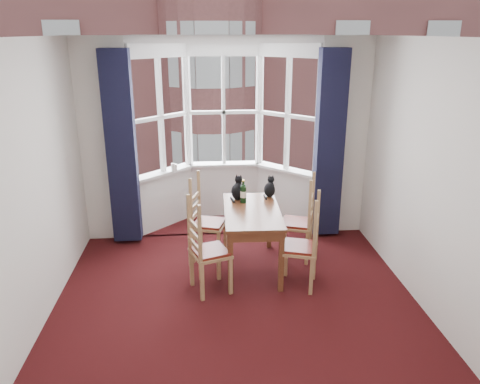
{
  "coord_description": "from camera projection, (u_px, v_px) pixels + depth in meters",
  "views": [
    {
      "loc": [
        -0.33,
        -4.15,
        2.85
      ],
      "look_at": [
        0.09,
        1.05,
        1.05
      ],
      "focal_mm": 35.0,
      "sensor_mm": 36.0,
      "label": 1
    }
  ],
  "objects": [
    {
      "name": "dining_table",
      "position": [
        252.0,
        218.0,
        5.74
      ],
      "size": [
        0.71,
        1.28,
        0.79
      ],
      "color": "brown",
      "rests_on": "floor"
    },
    {
      "name": "curtain_right",
      "position": [
        329.0,
        145.0,
        6.48
      ],
      "size": [
        0.38,
        0.22,
        2.6
      ],
      "primitive_type": "cube",
      "color": "black",
      "rests_on": "floor"
    },
    {
      "name": "chair_left_near",
      "position": [
        203.0,
        254.0,
        5.26
      ],
      "size": [
        0.52,
        0.53,
        0.92
      ],
      "color": "#AB8453",
      "rests_on": "floor"
    },
    {
      "name": "wall_left",
      "position": [
        20.0,
        199.0,
        4.25
      ],
      "size": [
        0.0,
        4.5,
        4.5
      ],
      "primitive_type": "plane",
      "rotation": [
        1.57,
        0.0,
        1.57
      ],
      "color": "silver",
      "rests_on": "floor"
    },
    {
      "name": "chair_left_far",
      "position": [
        202.0,
        224.0,
        6.09
      ],
      "size": [
        0.5,
        0.51,
        0.92
      ],
      "color": "#AB8453",
      "rests_on": "floor"
    },
    {
      "name": "tenement_building",
      "position": [
        210.0,
        66.0,
        17.55
      ],
      "size": [
        18.4,
        7.8,
        15.2
      ],
      "color": "#9F5652",
      "rests_on": "street"
    },
    {
      "name": "cat_left",
      "position": [
        238.0,
        190.0,
        6.04
      ],
      "size": [
        0.22,
        0.26,
        0.32
      ],
      "color": "black",
      "rests_on": "dining_table"
    },
    {
      "name": "curtain_left",
      "position": [
        121.0,
        149.0,
        6.27
      ],
      "size": [
        0.38,
        0.22,
        2.6
      ],
      "primitive_type": "cube",
      "color": "black",
      "rests_on": "floor"
    },
    {
      "name": "wall_back_pier_right",
      "position": [
        342.0,
        139.0,
        6.65
      ],
      "size": [
        0.7,
        0.12,
        2.8
      ],
      "primitive_type": "cube",
      "color": "silver",
      "rests_on": "floor"
    },
    {
      "name": "wine_bottle",
      "position": [
        243.0,
        193.0,
        5.9
      ],
      "size": [
        0.08,
        0.08,
        0.3
      ],
      "color": "black",
      "rests_on": "dining_table"
    },
    {
      "name": "wall_near",
      "position": [
        276.0,
        343.0,
        2.29
      ],
      "size": [
        4.0,
        0.0,
        4.0
      ],
      "primitive_type": "plane",
      "rotation": [
        -1.57,
        0.0,
        0.0
      ],
      "color": "silver",
      "rests_on": "floor"
    },
    {
      "name": "chair_right_near",
      "position": [
        307.0,
        249.0,
        5.38
      ],
      "size": [
        0.51,
        0.52,
        0.92
      ],
      "color": "#AB8453",
      "rests_on": "floor"
    },
    {
      "name": "chair_right_far",
      "position": [
        303.0,
        225.0,
        6.06
      ],
      "size": [
        0.51,
        0.53,
        0.92
      ],
      "color": "#AB8453",
      "rests_on": "floor"
    },
    {
      "name": "bay_window",
      "position": [
        225.0,
        133.0,
        7.0
      ],
      "size": [
        2.76,
        0.94,
        2.8
      ],
      "color": "white",
      "rests_on": "floor"
    },
    {
      "name": "wall_right",
      "position": [
        443.0,
        188.0,
        4.56
      ],
      "size": [
        0.0,
        4.5,
        4.5
      ],
      "primitive_type": "plane",
      "rotation": [
        1.57,
        0.0,
        -1.57
      ],
      "color": "silver",
      "rests_on": "floor"
    },
    {
      "name": "ceiling",
      "position": [
        239.0,
        37.0,
        3.95
      ],
      "size": [
        4.5,
        4.5,
        0.0
      ],
      "primitive_type": "plane",
      "rotation": [
        3.14,
        0.0,
        0.0
      ],
      "color": "white",
      "rests_on": "floor"
    },
    {
      "name": "candle_tall",
      "position": [
        173.0,
        167.0,
        6.95
      ],
      "size": [
        0.06,
        0.06,
        0.12
      ],
      "primitive_type": "cylinder",
      "color": "white",
      "rests_on": "bay_window"
    },
    {
      "name": "cat_right",
      "position": [
        270.0,
        189.0,
        6.13
      ],
      "size": [
        0.21,
        0.24,
        0.28
      ],
      "color": "black",
      "rests_on": "dining_table"
    },
    {
      "name": "floor",
      "position": [
        239.0,
        320.0,
        4.86
      ],
      "size": [
        4.5,
        4.5,
        0.0
      ],
      "primitive_type": "plane",
      "color": "black",
      "rests_on": "ground"
    },
    {
      "name": "wall_back_pier_left",
      "position": [
        106.0,
        143.0,
        6.4
      ],
      "size": [
        0.7,
        0.12,
        2.8
      ],
      "primitive_type": "cube",
      "color": "silver",
      "rests_on": "floor"
    },
    {
      "name": "street",
      "position": [
        207.0,
        149.0,
        37.21
      ],
      "size": [
        80.0,
        80.0,
        0.0
      ],
      "primitive_type": "plane",
      "color": "#333335",
      "rests_on": "ground"
    },
    {
      "name": "candle_short",
      "position": [
        175.0,
        167.0,
        6.98
      ],
      "size": [
        0.06,
        0.06,
        0.1
      ],
      "primitive_type": "cylinder",
      "color": "white",
      "rests_on": "bay_window"
    }
  ]
}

